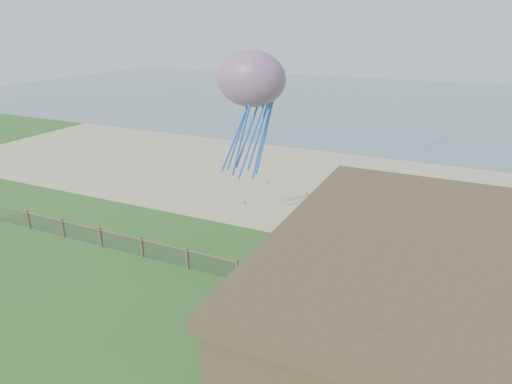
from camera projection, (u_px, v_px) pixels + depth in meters
ground at (168, 354)px, 18.19m from camera, size 160.00×160.00×0.00m
sand_beach at (328, 186)px, 36.85m from camera, size 72.00×20.00×0.02m
ocean at (407, 104)px, 74.16m from camera, size 160.00×68.00×0.02m
chainlink_fence at (237, 272)px, 23.09m from camera, size 36.20×0.20×1.25m
picnic_table at (361, 325)px, 19.25m from camera, size 2.14×1.74×0.83m
octopus_kite at (251, 114)px, 27.34m from camera, size 4.57×3.84×8.03m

